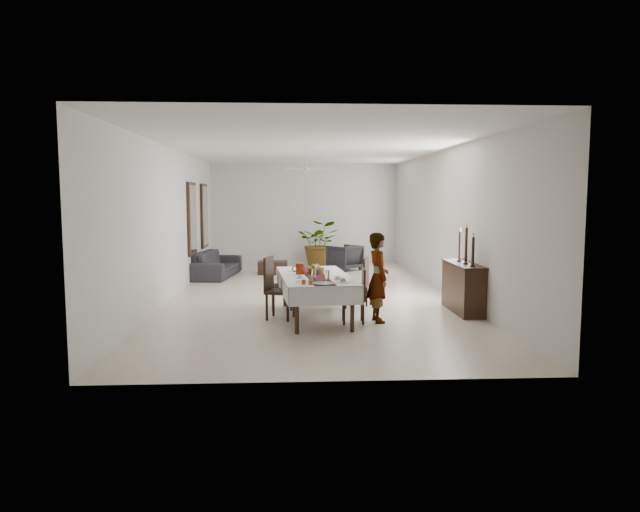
# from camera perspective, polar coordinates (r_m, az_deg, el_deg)

# --- Properties ---
(floor) EXTENTS (6.00, 12.00, 0.00)m
(floor) POSITION_cam_1_polar(r_m,az_deg,el_deg) (12.69, -0.90, -3.84)
(floor) COLOR beige
(floor) RESTS_ON ground
(ceiling) EXTENTS (6.00, 12.00, 0.02)m
(ceiling) POSITION_cam_1_polar(r_m,az_deg,el_deg) (12.55, -0.92, 10.71)
(ceiling) COLOR white
(ceiling) RESTS_ON wall_back
(wall_back) EXTENTS (6.00, 0.02, 3.20)m
(wall_back) POSITION_cam_1_polar(r_m,az_deg,el_deg) (18.51, -1.59, 4.24)
(wall_back) COLOR silver
(wall_back) RESTS_ON floor
(wall_front) EXTENTS (6.00, 0.02, 3.20)m
(wall_front) POSITION_cam_1_polar(r_m,az_deg,el_deg) (6.54, 1.01, 1.00)
(wall_front) COLOR silver
(wall_front) RESTS_ON floor
(wall_left) EXTENTS (0.02, 12.00, 3.20)m
(wall_left) POSITION_cam_1_polar(r_m,az_deg,el_deg) (12.76, -14.52, 3.25)
(wall_left) COLOR silver
(wall_left) RESTS_ON floor
(wall_right) EXTENTS (0.02, 12.00, 3.20)m
(wall_right) POSITION_cam_1_polar(r_m,az_deg,el_deg) (12.98, 12.47, 3.35)
(wall_right) COLOR silver
(wall_right) RESTS_ON floor
(dining_table_top) EXTENTS (1.23, 2.51, 0.05)m
(dining_table_top) POSITION_cam_1_polar(r_m,az_deg,el_deg) (10.15, -0.50, -2.13)
(dining_table_top) COLOR black
(dining_table_top) RESTS_ON table_leg_fl
(table_leg_fl) EXTENTS (0.08, 0.08, 0.71)m
(table_leg_fl) POSITION_cam_1_polar(r_m,az_deg,el_deg) (9.03, -2.32, -5.60)
(table_leg_fl) COLOR black
(table_leg_fl) RESTS_ON floor
(table_leg_fr) EXTENTS (0.08, 0.08, 0.71)m
(table_leg_fr) POSITION_cam_1_polar(r_m,az_deg,el_deg) (9.16, 3.25, -5.43)
(table_leg_fr) COLOR black
(table_leg_fr) RESTS_ON floor
(table_leg_bl) EXTENTS (0.08, 0.08, 0.71)m
(table_leg_bl) POSITION_cam_1_polar(r_m,az_deg,el_deg) (11.29, -3.54, -3.26)
(table_leg_bl) COLOR black
(table_leg_bl) RESTS_ON floor
(table_leg_br) EXTENTS (0.08, 0.08, 0.71)m
(table_leg_br) POSITION_cam_1_polar(r_m,az_deg,el_deg) (11.40, 0.94, -3.16)
(table_leg_br) COLOR black
(table_leg_br) RESTS_ON floor
(tablecloth_top) EXTENTS (1.43, 2.71, 0.01)m
(tablecloth_top) POSITION_cam_1_polar(r_m,az_deg,el_deg) (10.14, -0.50, -1.96)
(tablecloth_top) COLOR silver
(tablecloth_top) RESTS_ON dining_table_top
(tablecloth_drape_left) EXTENTS (0.25, 2.60, 0.30)m
(tablecloth_drape_left) POSITION_cam_1_polar(r_m,az_deg,el_deg) (10.10, -3.84, -2.85)
(tablecloth_drape_left) COLOR silver
(tablecloth_drape_left) RESTS_ON dining_table_top
(tablecloth_drape_right) EXTENTS (0.25, 2.60, 0.30)m
(tablecloth_drape_right) POSITION_cam_1_polar(r_m,az_deg,el_deg) (10.26, 2.78, -2.71)
(tablecloth_drape_right) COLOR silver
(tablecloth_drape_right) RESTS_ON dining_table_top
(tablecloth_drape_near) EXTENTS (1.19, 0.12, 0.30)m
(tablecloth_drape_near) POSITION_cam_1_polar(r_m,az_deg,el_deg) (8.89, 0.63, -4.05)
(tablecloth_drape_near) COLOR silver
(tablecloth_drape_near) RESTS_ON dining_table_top
(tablecloth_drape_far) EXTENTS (1.19, 0.12, 0.30)m
(tablecloth_drape_far) POSITION_cam_1_polar(r_m,az_deg,el_deg) (11.44, -1.38, -1.80)
(tablecloth_drape_far) COLOR white
(tablecloth_drape_far) RESTS_ON dining_table_top
(table_runner) EXTENTS (0.58, 2.55, 0.00)m
(table_runner) POSITION_cam_1_polar(r_m,az_deg,el_deg) (10.14, -0.50, -1.92)
(table_runner) COLOR #4E1617
(table_runner) RESTS_ON tablecloth_top
(red_pitcher) EXTENTS (0.17, 0.17, 0.20)m
(red_pitcher) POSITION_cam_1_polar(r_m,az_deg,el_deg) (10.25, -2.02, -1.28)
(red_pitcher) COLOR #94260A
(red_pitcher) RESTS_ON tablecloth_top
(pitcher_handle) EXTENTS (0.12, 0.03, 0.12)m
(pitcher_handle) POSITION_cam_1_polar(r_m,az_deg,el_deg) (10.24, -2.50, -1.29)
(pitcher_handle) COLOR maroon
(pitcher_handle) RESTS_ON red_pitcher
(wine_glass_near) EXTENTS (0.07, 0.07, 0.17)m
(wine_glass_near) POSITION_cam_1_polar(r_m,az_deg,el_deg) (9.50, 0.76, -1.94)
(wine_glass_near) COLOR white
(wine_glass_near) RESTS_ON tablecloth_top
(wine_glass_mid) EXTENTS (0.07, 0.07, 0.17)m
(wine_glass_mid) POSITION_cam_1_polar(r_m,az_deg,el_deg) (9.57, -0.66, -1.88)
(wine_glass_mid) COLOR silver
(wine_glass_mid) RESTS_ON tablecloth_top
(wine_glass_far) EXTENTS (0.07, 0.07, 0.17)m
(wine_glass_far) POSITION_cam_1_polar(r_m,az_deg,el_deg) (10.19, -0.26, -1.40)
(wine_glass_far) COLOR white
(wine_glass_far) RESTS_ON tablecloth_top
(teacup_right) EXTENTS (0.09, 0.09, 0.06)m
(teacup_right) POSITION_cam_1_polar(r_m,az_deg,el_deg) (9.59, 1.78, -2.21)
(teacup_right) COLOR silver
(teacup_right) RESTS_ON saucer_right
(saucer_right) EXTENTS (0.15, 0.15, 0.01)m
(saucer_right) POSITION_cam_1_polar(r_m,az_deg,el_deg) (9.59, 1.78, -2.35)
(saucer_right) COLOR silver
(saucer_right) RESTS_ON tablecloth_top
(teacup_left) EXTENTS (0.09, 0.09, 0.06)m
(teacup_left) POSITION_cam_1_polar(r_m,az_deg,el_deg) (9.75, -1.99, -2.07)
(teacup_left) COLOR silver
(teacup_left) RESTS_ON saucer_left
(saucer_left) EXTENTS (0.15, 0.15, 0.01)m
(saucer_left) POSITION_cam_1_polar(r_m,az_deg,el_deg) (9.76, -1.99, -2.21)
(saucer_left) COLOR silver
(saucer_left) RESTS_ON tablecloth_top
(plate_near_right) EXTENTS (0.24, 0.24, 0.02)m
(plate_near_right) POSITION_cam_1_polar(r_m,az_deg,el_deg) (9.30, 2.29, -2.60)
(plate_near_right) COLOR white
(plate_near_right) RESTS_ON tablecloth_top
(bread_near_right) EXTENTS (0.09, 0.09, 0.09)m
(bread_near_right) POSITION_cam_1_polar(r_m,az_deg,el_deg) (9.30, 2.29, -2.43)
(bread_near_right) COLOR tan
(bread_near_right) RESTS_ON plate_near_right
(plate_near_left) EXTENTS (0.24, 0.24, 0.02)m
(plate_near_left) POSITION_cam_1_polar(r_m,az_deg,el_deg) (9.36, -1.72, -2.55)
(plate_near_left) COLOR white
(plate_near_left) RESTS_ON tablecloth_top
(plate_far_left) EXTENTS (0.24, 0.24, 0.02)m
(plate_far_left) POSITION_cam_1_polar(r_m,az_deg,el_deg) (10.65, -2.63, -1.51)
(plate_far_left) COLOR white
(plate_far_left) RESTS_ON tablecloth_top
(serving_tray) EXTENTS (0.36, 0.36, 0.02)m
(serving_tray) POSITION_cam_1_polar(r_m,az_deg,el_deg) (9.10, 0.40, -2.78)
(serving_tray) COLOR #414246
(serving_tray) RESTS_ON tablecloth_top
(jam_jar_a) EXTENTS (0.06, 0.06, 0.08)m
(jam_jar_a) POSITION_cam_1_polar(r_m,az_deg,el_deg) (9.04, -0.97, -2.66)
(jam_jar_a) COLOR #9C5A16
(jam_jar_a) RESTS_ON tablecloth_top
(jam_jar_b) EXTENTS (0.06, 0.06, 0.08)m
(jam_jar_b) POSITION_cam_1_polar(r_m,az_deg,el_deg) (9.08, -1.65, -2.62)
(jam_jar_b) COLOR #9A4016
(jam_jar_b) RESTS_ON tablecloth_top
(fruit_basket) EXTENTS (0.30, 0.30, 0.10)m
(fruit_basket) POSITION_cam_1_polar(r_m,az_deg,el_deg) (10.39, -0.42, -1.45)
(fruit_basket) COLOR brown
(fruit_basket) RESTS_ON tablecloth_top
(fruit_red) EXTENTS (0.09, 0.09, 0.09)m
(fruit_red) POSITION_cam_1_polar(r_m,az_deg,el_deg) (10.41, -0.27, -1.02)
(fruit_red) COLOR #AA2511
(fruit_red) RESTS_ON fruit_basket
(fruit_green) EXTENTS (0.08, 0.08, 0.08)m
(fruit_green) POSITION_cam_1_polar(r_m,az_deg,el_deg) (10.41, -0.66, -1.02)
(fruit_green) COLOR olive
(fruit_green) RESTS_ON fruit_basket
(fruit_yellow) EXTENTS (0.09, 0.09, 0.09)m
(fruit_yellow) POSITION_cam_1_polar(r_m,az_deg,el_deg) (10.33, -0.38, -1.07)
(fruit_yellow) COLOR yellow
(fruit_yellow) RESTS_ON fruit_basket
(chair_right_near_seat) EXTENTS (0.41, 0.41, 0.04)m
(chair_right_near_seat) POSITION_cam_1_polar(r_m,az_deg,el_deg) (9.81, 3.33, -4.32)
(chair_right_near_seat) COLOR black
(chair_right_near_seat) RESTS_ON chair_right_near_leg_fl
(chair_right_near_leg_fl) EXTENTS (0.04, 0.04, 0.39)m
(chair_right_near_leg_fl) POSITION_cam_1_polar(r_m,az_deg,el_deg) (9.71, 4.34, -5.75)
(chair_right_near_leg_fl) COLOR black
(chair_right_near_leg_fl) RESTS_ON floor
(chair_right_near_leg_fr) EXTENTS (0.04, 0.04, 0.39)m
(chair_right_near_leg_fr) POSITION_cam_1_polar(r_m,az_deg,el_deg) (10.03, 4.19, -5.37)
(chair_right_near_leg_fr) COLOR black
(chair_right_near_leg_fr) RESTS_ON floor
(chair_right_near_leg_bl) EXTENTS (0.04, 0.04, 0.39)m
(chair_right_near_leg_bl) POSITION_cam_1_polar(r_m,az_deg,el_deg) (9.69, 2.43, -5.76)
(chair_right_near_leg_bl) COLOR black
(chair_right_near_leg_bl) RESTS_ON floor
(chair_right_near_leg_br) EXTENTS (0.04, 0.04, 0.39)m
(chair_right_near_leg_br) POSITION_cam_1_polar(r_m,az_deg,el_deg) (10.00, 2.33, -5.38)
(chair_right_near_leg_br) COLOR black
(chair_right_near_leg_br) RESTS_ON floor
(chair_right_near_back) EXTENTS (0.05, 0.40, 0.50)m
(chair_right_near_back) POSITION_cam_1_polar(r_m,az_deg,el_deg) (9.78, 4.39, -2.75)
(chair_right_near_back) COLOR black
(chair_right_near_back) RESTS_ON chair_right_near_seat
(chair_right_far_seat) EXTENTS (0.53, 0.53, 0.05)m
(chair_right_far_seat) POSITION_cam_1_polar(r_m,az_deg,el_deg) (11.13, 3.65, -2.96)
(chair_right_far_seat) COLOR black
(chair_right_far_seat) RESTS_ON chair_right_far_leg_fl
(chair_right_far_leg_fl) EXTENTS (0.05, 0.05, 0.41)m
(chair_right_far_leg_fl) POSITION_cam_1_polar(r_m,az_deg,el_deg) (10.97, 4.33, -4.32)
(chair_right_far_leg_fl) COLOR black
(chair_right_far_leg_fl) RESTS_ON floor
(chair_right_far_leg_fr) EXTENTS (0.05, 0.05, 0.41)m
(chair_right_far_leg_fr) POSITION_cam_1_polar(r_m,az_deg,el_deg) (11.30, 4.68, -4.02)
(chair_right_far_leg_fr) COLOR black
(chair_right_far_leg_fr) RESTS_ON floor
(chair_right_far_leg_bl) EXTENTS (0.05, 0.05, 0.41)m
(chair_right_far_leg_bl) POSITION_cam_1_polar(r_m,az_deg,el_deg) (11.04, 2.59, -4.24)
(chair_right_far_leg_bl) COLOR black
(chair_right_far_leg_bl) RESTS_ON floor
(chair_right_far_leg_br) EXTENTS (0.05, 0.05, 0.41)m
(chair_right_far_leg_br) POSITION_cam_1_polar(r_m,az_deg,el_deg) (11.37, 2.99, -3.95)
(chair_right_far_leg_br) COLOR black
(chair_right_far_leg_br) RESTS_ON floor
(chair_right_far_back) EXTENTS (0.17, 0.41, 0.53)m
(chair_right_far_back) POSITION_cam_1_polar(r_m,az_deg,el_deg) (11.05, 4.63, -1.54)
(chair_right_far_back) COLOR black
(chair_right_far_back) RESTS_ON chair_right_far_seat
(chair_left_near_seat) EXTENTS (0.58, 0.58, 0.05)m
(chair_left_near_seat) POSITION_cam_1_polar(r_m,az_deg,el_deg) (10.12, -3.99, -3.57)
(chair_left_near_seat) COLOR black
(chair_left_near_seat) RESTS_ON chair_left_near_leg_fl
(chair_left_near_leg_fl) EXTENTS (0.06, 0.06, 0.46)m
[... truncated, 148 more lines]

